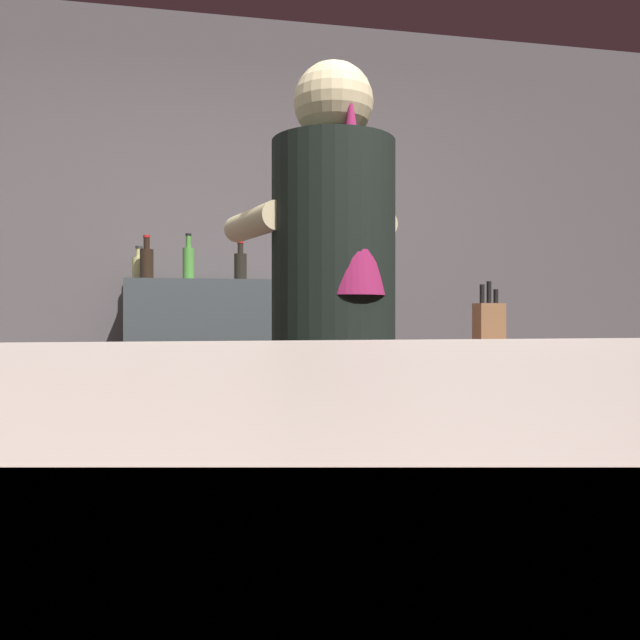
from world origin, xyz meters
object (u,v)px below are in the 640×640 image
object	(u,v)px
bottle_soy	(240,265)
bottle_hot_sauce	(188,262)
mixing_bowl	(245,353)
knife_block	(489,328)
bartender	(335,331)
bottle_olive_oil	(147,262)
chefs_knife	(387,359)
bottle_vinegar	(139,267)

from	to	relation	value
bottle_soy	bottle_hot_sauce	bearing A→B (deg)	-179.87
bottle_hot_sauce	mixing_bowl	bearing A→B (deg)	-79.92
mixing_bowl	bottle_hot_sauce	distance (m)	1.15
bottle_soy	knife_block	bearing A→B (deg)	-50.14
knife_block	bartender	bearing A→B (deg)	-143.26
bottle_hot_sauce	bottle_olive_oil	world-z (taller)	bottle_hot_sauce
chefs_knife	bottle_olive_oil	size ratio (longest dim) A/B	1.11
knife_block	bottle_vinegar	xyz separation A→B (m)	(-1.35, 1.14, 0.29)
bottle_soy	bottle_hot_sauce	size ratio (longest dim) A/B	0.86
bottle_hot_sauce	bottle_olive_oil	xyz separation A→B (m)	(-0.20, -0.01, -0.01)
bottle_olive_oil	chefs_knife	bearing A→B (deg)	-52.56
bottle_soy	bartender	bearing A→B (deg)	-85.07
bottle_hot_sauce	bottle_vinegar	size ratio (longest dim) A/B	1.31
bartender	bottle_soy	world-z (taller)	bartender
bartender	bottle_hot_sauce	distance (m)	1.63
knife_block	mixing_bowl	world-z (taller)	knife_block
bottle_hot_sauce	bottle_vinegar	bearing A→B (deg)	154.25
knife_block	chefs_knife	distance (m)	0.47
knife_block	chefs_knife	xyz separation A→B (m)	(-0.44, -0.13, -0.10)
mixing_bowl	bottle_soy	bearing A→B (deg)	86.35
chefs_knife	bottle_soy	size ratio (longest dim) A/B	1.21
bartender	bottle_olive_oil	world-z (taller)	bartender
bartender	knife_block	bearing A→B (deg)	-68.00
bartender	bottle_hot_sauce	size ratio (longest dim) A/B	7.68
bartender	bottle_olive_oil	size ratio (longest dim) A/B	8.21
chefs_knife	bottle_vinegar	world-z (taller)	bottle_vinegar
chefs_knife	bottle_hot_sauce	bearing A→B (deg)	116.34
bottle_olive_oil	mixing_bowl	bearing A→B (deg)	-69.68
knife_block	bottle_soy	world-z (taller)	bottle_soy
bottle_soy	bottle_olive_oil	world-z (taller)	bottle_olive_oil
bottle_vinegar	bottle_soy	bearing A→B (deg)	-13.17
bottle_olive_oil	bottle_hot_sauce	bearing A→B (deg)	3.81
chefs_knife	bottle_vinegar	size ratio (longest dim) A/B	1.36
bottle_olive_oil	bottle_soy	bearing A→B (deg)	1.74
bottle_soy	bottle_hot_sauce	distance (m)	0.26
knife_block	bottle_hot_sauce	size ratio (longest dim) A/B	1.23
bartender	bottle_vinegar	bearing A→B (deg)	6.06
chefs_knife	bottle_vinegar	bearing A→B (deg)	121.92
mixing_bowl	bottle_hot_sauce	size ratio (longest dim) A/B	0.75
bartender	bottle_olive_oil	xyz separation A→B (m)	(-0.59, 1.54, 0.31)
knife_block	bottle_olive_oil	xyz separation A→B (m)	(-1.31, 1.01, 0.31)
bottle_soy	bottle_vinegar	distance (m)	0.52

